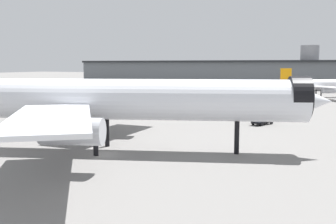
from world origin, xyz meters
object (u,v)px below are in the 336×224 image
airliner_far_taxiway (323,85)px  traffic_cone_near_nose (165,116)px  service_truck_front (263,118)px  airliner_near_gate (116,100)px

airliner_far_taxiway → traffic_cone_near_nose: size_ratio=53.23×
service_truck_front → traffic_cone_near_nose: (-24.93, 0.88, -1.23)m
airliner_near_gate → traffic_cone_near_nose: airliner_near_gate is taller
traffic_cone_near_nose → service_truck_front: bearing=-2.0°
service_truck_front → traffic_cone_near_nose: size_ratio=8.28×
airliner_near_gate → airliner_far_taxiway: airliner_near_gate is taller
service_truck_front → airliner_near_gate: bearing=-0.9°
airliner_far_taxiway → airliner_near_gate: bearing=-131.6°
airliner_far_taxiway → service_truck_front: bearing=-125.9°
airliner_far_taxiway → service_truck_front: (-4.94, -81.71, -3.58)m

